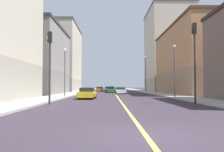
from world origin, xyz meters
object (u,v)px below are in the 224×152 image
traffic_light_left_near (194,52)px  car_red (111,89)px  traffic_light_right_near (50,57)px  building_right_midblock (32,60)px  street_lamp_right_near (65,67)px  building_left_far (168,50)px  car_green (111,90)px  building_right_distant (58,59)px  street_lamp_left_near (174,65)px  street_lamp_left_far (146,71)px  car_silver (108,89)px  car_white (120,91)px  building_left_mid (199,60)px  car_orange (100,89)px  car_yellow (87,93)px

traffic_light_left_near → car_red: (-6.80, 41.03, -3.70)m
traffic_light_right_near → traffic_light_left_near: bearing=0.0°
building_right_midblock → street_lamp_right_near: (8.31, -12.47, -2.12)m
building_left_far → car_green: (-16.13, -13.18, -10.69)m
building_right_distant → street_lamp_left_near: building_right_distant is taller
street_lamp_left_far → car_silver: 24.20m
traffic_light_left_near → street_lamp_left_far: (1.02, 34.70, 0.60)m
street_lamp_left_near → car_green: bearing=107.6°
car_silver → car_white: size_ratio=1.06×
traffic_light_right_near → car_green: traffic_light_right_near is taller
building_right_distant → street_lamp_left_near: 43.98m
building_left_mid → building_right_distant: bearing=143.0°
car_orange → traffic_light_left_near: bearing=-78.3°
traffic_light_left_near → car_orange: 48.37m
building_right_midblock → car_orange: 25.72m
traffic_light_left_near → car_red: 41.75m
street_lamp_left_near → street_lamp_left_far: 24.47m
building_left_far → building_left_mid: bearing=-90.0°
traffic_light_left_near → car_orange: size_ratio=1.71×
street_lamp_right_near → car_yellow: street_lamp_right_near is taller
street_lamp_left_far → car_green: bearing=178.5°
car_orange → car_red: (2.94, -6.20, -0.00)m
building_right_distant → car_green: building_right_distant is taller
street_lamp_right_near → traffic_light_left_near: bearing=-43.8°
street_lamp_left_far → building_left_far: bearing=58.2°
traffic_light_left_near → car_yellow: (-9.66, 8.49, -3.67)m
street_lamp_left_far → car_red: street_lamp_left_far is taller
car_silver → building_left_mid: bearing=-62.4°
traffic_light_right_near → car_orange: 47.40m
street_lamp_right_near → street_lamp_left_near: bearing=-9.0°
car_yellow → car_orange: size_ratio=1.16×
car_white → car_red: 15.35m
traffic_light_right_near → car_green: (5.21, 34.90, -3.21)m
building_right_distant → car_silver: 18.54m
car_silver → car_green: bearing=-88.2°
car_green → car_silver: 22.05m
building_left_far → street_lamp_left_near: (-8.31, -37.84, -7.24)m
street_lamp_right_near → car_green: bearing=74.6°
traffic_light_right_near → car_green: size_ratio=1.34×
building_left_mid → car_silver: 36.74m
building_left_far → car_yellow: bearing=-115.6°
building_left_mid → car_red: building_left_mid is taller
building_left_mid → traffic_light_right_near: (-21.34, -24.75, -2.28)m
street_lamp_left_far → car_silver: street_lamp_left_far is taller
building_left_far → building_right_distant: (-30.63, -0.26, -2.34)m
traffic_light_left_near → street_lamp_left_far: street_lamp_left_far is taller
car_yellow → building_right_distant: bearing=106.5°
car_silver → car_orange: size_ratio=1.08×
car_silver → traffic_light_left_near: bearing=-82.5°
building_right_distant → car_orange: size_ratio=5.05×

